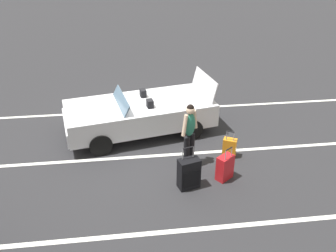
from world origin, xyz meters
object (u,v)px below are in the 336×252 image
at_px(convertible_car, 133,115).
at_px(suitcase_small_carryon, 230,147).
at_px(suitcase_medium_bright, 225,167).
at_px(traveler_person, 190,132).
at_px(suitcase_large_black, 189,174).

distance_m(convertible_car, suitcase_small_carryon, 2.86).
xyz_separation_m(suitcase_medium_bright, traveler_person, (0.73, -0.70, 0.62)).
distance_m(convertible_car, suitcase_large_black, 2.88).
bearing_deg(traveler_person, suitcase_small_carryon, -122.46).
xyz_separation_m(suitcase_large_black, suitcase_small_carryon, (-1.27, -1.14, -0.12)).
relative_size(convertible_car, traveler_person, 2.66).
xyz_separation_m(suitcase_large_black, suitcase_medium_bright, (-0.89, -0.21, -0.06)).
bearing_deg(traveler_person, suitcase_large_black, 126.14).
bearing_deg(convertible_car, suitcase_small_carryon, 137.06).
distance_m(convertible_car, suitcase_medium_bright, 3.18).
height_order(suitcase_medium_bright, traveler_person, traveler_person).
height_order(convertible_car, traveler_person, traveler_person).
bearing_deg(suitcase_large_black, convertible_car, -171.83).
xyz_separation_m(convertible_car, suitcase_medium_bright, (-2.04, 2.42, -0.28)).
distance_m(suitcase_small_carryon, traveler_person, 1.32).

